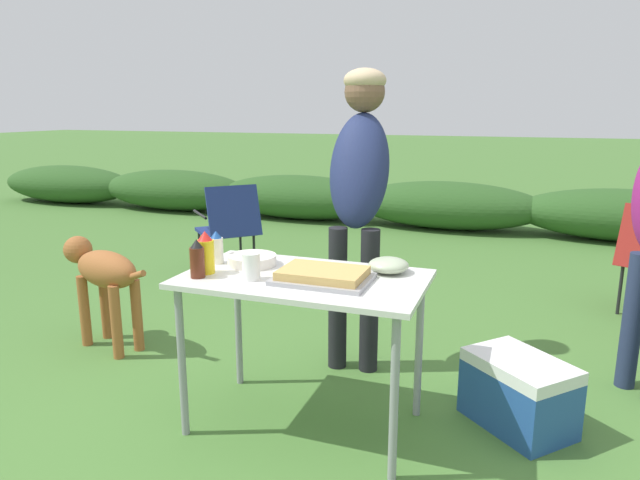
% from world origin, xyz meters
% --- Properties ---
extents(ground_plane, '(60.00, 60.00, 0.00)m').
position_xyz_m(ground_plane, '(0.00, 0.00, 0.00)').
color(ground_plane, '#477533').
extents(shrub_hedge, '(14.40, 0.90, 0.59)m').
position_xyz_m(shrub_hedge, '(-0.00, 4.88, 0.30)').
color(shrub_hedge, '#2D5623').
rests_on(shrub_hedge, ground).
extents(folding_table, '(1.10, 0.64, 0.74)m').
position_xyz_m(folding_table, '(0.00, 0.00, 0.66)').
color(folding_table, silver).
rests_on(folding_table, ground).
extents(food_tray, '(0.42, 0.29, 0.06)m').
position_xyz_m(food_tray, '(0.11, -0.04, 0.77)').
color(food_tray, '#9E9EA3').
rests_on(food_tray, folding_table).
extents(plate_stack, '(0.24, 0.24, 0.05)m').
position_xyz_m(plate_stack, '(-0.31, 0.09, 0.76)').
color(plate_stack, white).
rests_on(plate_stack, folding_table).
extents(mixing_bowl, '(0.19, 0.19, 0.07)m').
position_xyz_m(mixing_bowl, '(0.35, 0.19, 0.77)').
color(mixing_bowl, '#ADBC99').
rests_on(mixing_bowl, folding_table).
extents(paper_cup_stack, '(0.08, 0.08, 0.12)m').
position_xyz_m(paper_cup_stack, '(-0.20, -0.13, 0.80)').
color(paper_cup_stack, white).
rests_on(paper_cup_stack, folding_table).
extents(mayo_bottle, '(0.07, 0.07, 0.16)m').
position_xyz_m(mayo_bottle, '(-0.48, 0.07, 0.82)').
color(mayo_bottle, silver).
rests_on(mayo_bottle, folding_table).
extents(bbq_sauce_bottle, '(0.07, 0.07, 0.18)m').
position_xyz_m(bbq_sauce_bottle, '(-0.44, -0.18, 0.82)').
color(bbq_sauce_bottle, '#562314').
rests_on(bbq_sauce_bottle, folding_table).
extents(mustard_bottle, '(0.08, 0.08, 0.20)m').
position_xyz_m(mustard_bottle, '(-0.44, -0.10, 0.83)').
color(mustard_bottle, yellow).
rests_on(mustard_bottle, folding_table).
extents(standing_person_with_beanie, '(0.38, 0.51, 1.71)m').
position_xyz_m(standing_person_with_beanie, '(0.03, 0.79, 1.09)').
color(standing_person_with_beanie, black).
rests_on(standing_person_with_beanie, ground).
extents(dog, '(0.80, 0.36, 0.68)m').
position_xyz_m(dog, '(-1.52, 0.44, 0.48)').
color(dog, '#9E5B2D').
rests_on(dog, ground).
extents(camp_chair_near_hedge, '(0.74, 0.74, 0.83)m').
position_xyz_m(camp_chair_near_hedge, '(-1.56, 2.11, 0.47)').
color(camp_chair_near_hedge, navy).
rests_on(camp_chair_near_hedge, ground).
extents(cooler_box, '(0.57, 0.56, 0.34)m').
position_xyz_m(cooler_box, '(0.96, 0.33, 0.17)').
color(cooler_box, '#234C93').
rests_on(cooler_box, ground).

